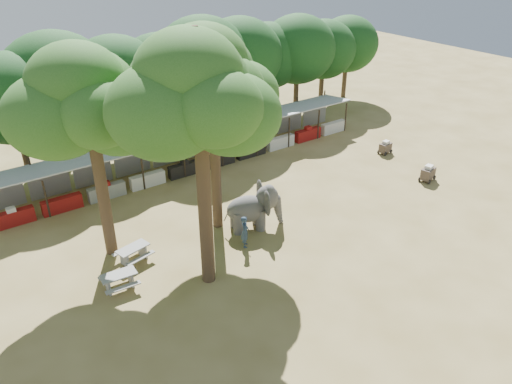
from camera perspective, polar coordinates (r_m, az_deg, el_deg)
ground at (r=26.66m, az=8.09°, el=-7.35°), size 100.00×100.00×0.00m
vendor_stalls at (r=35.92m, az=-6.95°, el=4.72°), size 28.00×2.99×2.80m
yard_tree_left at (r=24.44m, az=-19.11°, el=9.58°), size 7.10×6.90×11.02m
yard_tree_center at (r=20.77m, az=-7.15°, el=10.71°), size 7.10×6.90×12.04m
yard_tree_back at (r=25.71m, az=-5.55°, el=12.66°), size 7.10×6.90×11.36m
backdrop_trees at (r=38.90m, az=-11.15°, el=13.00°), size 46.46×5.95×8.33m
elephant at (r=28.19m, az=-0.17°, el=-1.76°), size 3.49×2.63×2.60m
handler at (r=26.74m, az=-1.27°, el=-4.54°), size 0.72×0.79×1.83m
picnic_table_near at (r=24.89m, az=-15.39°, el=-9.58°), size 1.77×1.62×0.83m
picnic_table_far at (r=26.57m, az=-13.85°, el=-6.69°), size 1.95×1.82×0.83m
cart_front at (r=35.72m, az=19.07°, el=2.06°), size 1.31×1.01×1.14m
cart_back at (r=39.23m, az=14.57°, el=4.98°), size 1.12×0.81×1.02m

